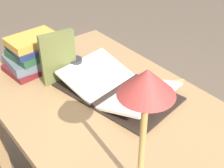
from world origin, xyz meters
name	(u,v)px	position (x,y,z in m)	size (l,w,h in m)	color
reading_desk	(112,124)	(0.00, 0.00, 0.63)	(1.35, 0.80, 0.73)	#937047
open_book	(117,88)	(0.07, -0.08, 0.75)	(0.57, 0.41, 0.08)	black
book_stack_tall	(35,53)	(0.49, 0.10, 0.81)	(0.21, 0.30, 0.17)	maroon
book_standing_upright	(58,58)	(0.31, 0.07, 0.85)	(0.05, 0.16, 0.25)	brown
reading_lamp	(145,103)	(-0.38, 0.19, 1.07)	(0.15, 0.15, 0.44)	tan
coffee_mug	(75,67)	(0.30, -0.01, 0.77)	(0.09, 0.08, 0.09)	#28282D
pencil	(169,82)	(-0.02, -0.32, 0.73)	(0.08, 0.14, 0.01)	gold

